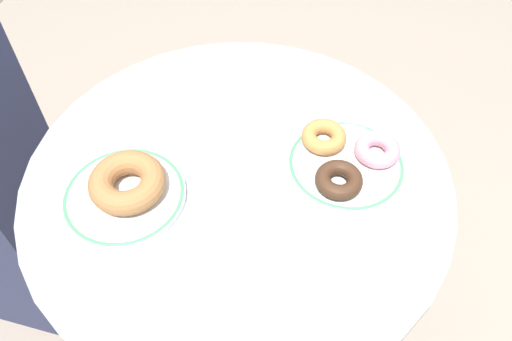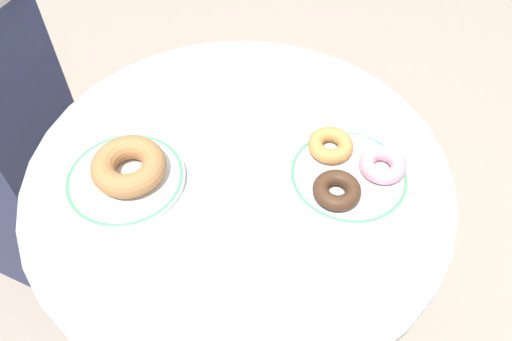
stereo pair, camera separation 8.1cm
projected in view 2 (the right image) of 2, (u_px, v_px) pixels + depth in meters
name	position (u px, v px, depth m)	size (l,w,h in m)	color
cafe_table	(242.00, 252.00, 1.03)	(0.69, 0.69, 0.76)	#999EA3
plate_left	(125.00, 179.00, 0.81)	(0.19, 0.19, 0.01)	white
plate_right	(348.00, 174.00, 0.82)	(0.19, 0.19, 0.01)	white
donut_cinnamon	(129.00, 166.00, 0.80)	(0.12, 0.12, 0.04)	#A36B3D
donut_pink_frosted	(383.00, 165.00, 0.81)	(0.07, 0.07, 0.02)	pink
donut_old_fashioned	(330.00, 145.00, 0.83)	(0.07, 0.07, 0.02)	#BC7F42
donut_chocolate	(337.00, 190.00, 0.78)	(0.07, 0.07, 0.02)	#422819
paper_napkin	(277.00, 275.00, 0.71)	(0.12, 0.13, 0.01)	white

